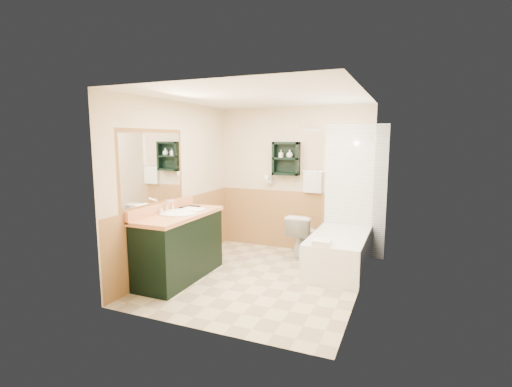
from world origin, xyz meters
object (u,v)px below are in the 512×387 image
(toilet, at_px, (303,235))
(soap_bottle_a, at_px, (281,156))
(bathtub, at_px, (339,252))
(vanity_book, at_px, (185,199))
(soap_bottle_b, at_px, (290,155))
(hair_dryer, at_px, (269,179))
(vanity, at_px, (180,246))
(wall_shelf, at_px, (286,159))

(toilet, bearing_deg, soap_bottle_a, -21.65)
(bathtub, height_order, soap_bottle_a, soap_bottle_a)
(toilet, height_order, vanity_book, vanity_book)
(toilet, xyz_separation_m, soap_bottle_b, (-0.32, 0.23, 1.27))
(soap_bottle_a, bearing_deg, vanity_book, -125.14)
(bathtub, bearing_deg, hair_dryer, 154.34)
(vanity, relative_size, bathtub, 0.94)
(vanity, height_order, toilet, vanity)
(wall_shelf, relative_size, bathtub, 0.37)
(bathtub, bearing_deg, soap_bottle_b, 147.74)
(hair_dryer, relative_size, soap_bottle_b, 1.83)
(wall_shelf, distance_m, soap_bottle_a, 0.09)
(wall_shelf, xyz_separation_m, vanity, (-0.89, -1.80, -1.10))
(wall_shelf, relative_size, soap_bottle_b, 4.20)
(hair_dryer, distance_m, vanity_book, 1.62)
(vanity, height_order, soap_bottle_b, soap_bottle_b)
(vanity_book, bearing_deg, vanity, -55.33)
(hair_dryer, xyz_separation_m, vanity_book, (-0.76, -1.42, -0.18))
(wall_shelf, distance_m, soap_bottle_b, 0.09)
(wall_shelf, xyz_separation_m, bathtub, (1.03, -0.61, -1.29))
(hair_dryer, distance_m, toilet, 1.13)
(hair_dryer, relative_size, vanity, 0.17)
(vanity, distance_m, vanity_book, 0.72)
(hair_dryer, relative_size, toilet, 0.34)
(vanity, height_order, soap_bottle_a, soap_bottle_a)
(vanity, xyz_separation_m, soap_bottle_a, (0.81, 1.80, 1.15))
(wall_shelf, distance_m, hair_dryer, 0.46)
(vanity, distance_m, soap_bottle_b, 2.35)
(bathtub, distance_m, toilet, 0.74)
(vanity, bearing_deg, soap_bottle_b, 61.93)
(hair_dryer, bearing_deg, toilet, -21.04)
(hair_dryer, bearing_deg, vanity, -108.02)
(wall_shelf, xyz_separation_m, hair_dryer, (-0.30, 0.02, -0.35))
(wall_shelf, height_order, vanity_book, wall_shelf)
(bathtub, relative_size, toilet, 2.14)
(wall_shelf, distance_m, vanity_book, 1.83)
(wall_shelf, xyz_separation_m, soap_bottle_b, (0.06, -0.01, 0.07))
(vanity, relative_size, soap_bottle_b, 10.78)
(toilet, bearing_deg, vanity, 55.51)
(wall_shelf, height_order, vanity, wall_shelf)
(toilet, bearing_deg, soap_bottle_b, -31.13)
(wall_shelf, xyz_separation_m, toilet, (0.39, -0.24, -1.21))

